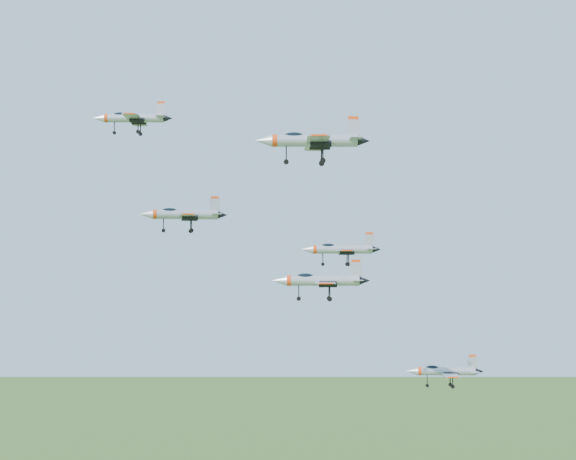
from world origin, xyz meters
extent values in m
cylinder|color=#A5A9B2|center=(-18.28, 13.79, 159.28)|extent=(9.12, 2.40, 1.30)
cone|color=#A5A9B2|center=(-23.65, 14.45, 159.28)|extent=(1.95, 1.52, 1.30)
cone|color=black|center=(-13.10, 13.15, 159.28)|extent=(1.53, 1.27, 1.11)
ellipsoid|color=black|center=(-20.47, 14.06, 159.77)|extent=(2.31, 1.20, 0.83)
cube|color=#A5A9B2|center=(-18.42, 10.97, 159.03)|extent=(2.83, 4.66, 0.14)
cube|color=#A5A9B2|center=(-17.73, 16.55, 159.03)|extent=(2.83, 4.66, 0.14)
cube|color=#A5A9B2|center=(-14.19, 13.28, 160.63)|extent=(1.51, 0.30, 2.11)
cube|color=#E93E10|center=(-14.19, 13.28, 161.74)|extent=(1.11, 0.27, 0.35)
cylinder|color=#A5A9B2|center=(-10.48, 3.96, 143.87)|extent=(9.21, 1.62, 1.32)
cone|color=#A5A9B2|center=(-15.98, 3.78, 143.87)|extent=(1.88, 1.38, 1.32)
cone|color=black|center=(-5.19, 4.14, 143.87)|extent=(1.46, 1.17, 1.13)
ellipsoid|color=black|center=(-12.72, 3.89, 144.36)|extent=(2.27, 1.03, 0.84)
cube|color=#A5A9B2|center=(-10.18, 1.12, 143.61)|extent=(2.49, 4.56, 0.14)
cube|color=#A5A9B2|center=(-10.37, 6.82, 143.61)|extent=(2.49, 4.56, 0.14)
cube|color=#A5A9B2|center=(-6.31, 4.10, 145.24)|extent=(1.53, 0.17, 2.14)
cube|color=#E93E10|center=(-6.31, 4.10, 146.36)|extent=(1.12, 0.18, 0.36)
cylinder|color=#A5A9B2|center=(3.69, -21.65, 150.68)|extent=(9.74, 2.55, 1.39)
cone|color=#A5A9B2|center=(-2.05, -20.95, 150.68)|extent=(2.08, 1.62, 1.39)
cone|color=black|center=(9.22, -22.33, 150.68)|extent=(1.63, 1.36, 1.18)
ellipsoid|color=black|center=(1.35, -21.37, 151.21)|extent=(2.46, 1.28, 0.88)
cube|color=#A5A9B2|center=(3.54, -24.66, 150.41)|extent=(3.02, 4.98, 0.15)
cube|color=#A5A9B2|center=(4.27, -18.70, 150.41)|extent=(3.02, 4.98, 0.15)
cube|color=#A5A9B2|center=(8.05, -22.19, 152.13)|extent=(1.61, 0.32, 2.25)
cube|color=#E93E10|center=(8.05, -22.19, 153.31)|extent=(1.19, 0.29, 0.37)
cylinder|color=#A5A9B2|center=(13.49, 9.92, 139.13)|extent=(9.17, 2.32, 1.31)
cone|color=#A5A9B2|center=(8.08, 10.53, 139.13)|extent=(1.95, 1.51, 1.31)
cone|color=black|center=(18.71, 9.33, 139.13)|extent=(1.53, 1.27, 1.12)
ellipsoid|color=black|center=(11.29, 10.17, 139.63)|extent=(2.31, 1.19, 0.83)
cube|color=#A5A9B2|center=(13.38, 7.09, 138.88)|extent=(2.80, 4.67, 0.14)
cube|color=#A5A9B2|center=(14.01, 12.71, 138.88)|extent=(2.80, 4.67, 0.14)
cube|color=#A5A9B2|center=(17.60, 9.46, 140.50)|extent=(1.52, 0.29, 2.12)
cube|color=#E93E10|center=(17.60, 9.46, 141.61)|extent=(1.12, 0.26, 0.35)
cylinder|color=#A5A9B2|center=(7.19, -7.64, 134.66)|extent=(9.53, 2.77, 1.36)
cone|color=#A5A9B2|center=(1.60, -6.78, 134.66)|extent=(2.07, 1.63, 1.36)
cone|color=black|center=(12.58, -8.46, 134.66)|extent=(1.63, 1.37, 1.16)
ellipsoid|color=black|center=(4.92, -7.29, 135.18)|extent=(2.43, 1.32, 0.86)
cube|color=#A5A9B2|center=(6.96, -10.57, 134.40)|extent=(3.08, 4.92, 0.15)
cube|color=#A5A9B2|center=(7.85, -4.77, 134.40)|extent=(3.08, 4.92, 0.15)
cube|color=#A5A9B2|center=(11.44, -8.29, 136.08)|extent=(1.57, 0.36, 2.20)
cube|color=#E93E10|center=(11.44, -8.29, 137.23)|extent=(1.16, 0.32, 0.37)
cylinder|color=#A5A9B2|center=(26.09, -0.85, 121.75)|extent=(8.14, 2.47, 1.16)
cone|color=#A5A9B2|center=(21.32, -0.06, 121.75)|extent=(1.78, 1.41, 1.16)
cone|color=black|center=(30.68, -1.61, 121.75)|extent=(1.40, 1.18, 0.99)
ellipsoid|color=black|center=(24.14, -0.53, 122.19)|extent=(2.08, 1.15, 0.74)
cube|color=#A5A9B2|center=(25.85, -3.35, 121.53)|extent=(2.68, 4.22, 0.13)
cube|color=#A5A9B2|center=(26.67, 1.59, 121.53)|extent=(2.68, 4.22, 0.13)
cube|color=#A5A9B2|center=(29.71, -1.45, 122.96)|extent=(1.34, 0.33, 1.88)
cube|color=#E93E10|center=(29.71, -1.45, 123.95)|extent=(0.99, 0.29, 0.31)
camera|label=1|loc=(-11.73, -110.30, 136.34)|focal=50.00mm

